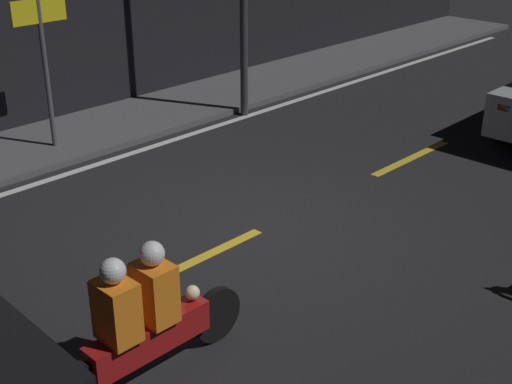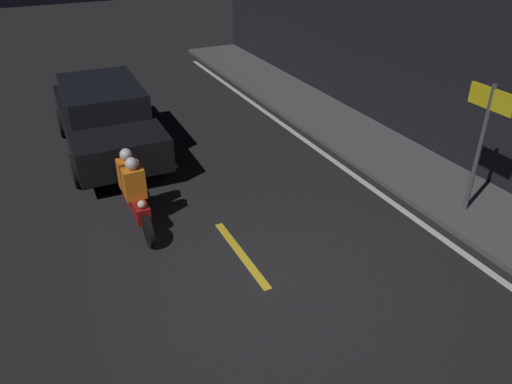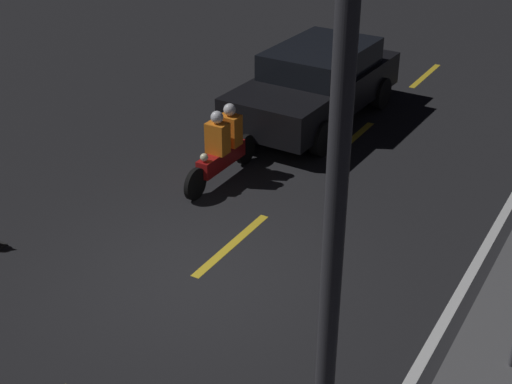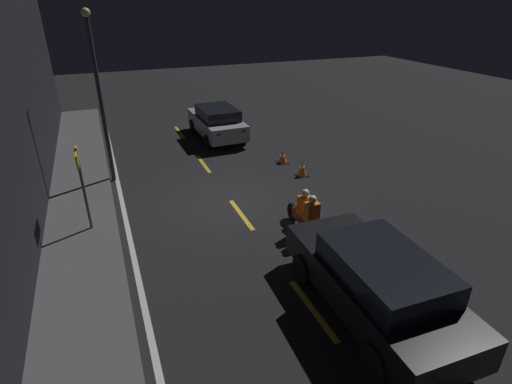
{
  "view_description": "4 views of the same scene",
  "coord_description": "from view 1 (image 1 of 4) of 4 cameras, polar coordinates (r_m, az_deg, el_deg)",
  "views": [
    {
      "loc": [
        -5.76,
        -5.6,
        4.21
      ],
      "look_at": [
        -0.47,
        -0.43,
        0.84
      ],
      "focal_mm": 50.0,
      "sensor_mm": 36.0,
      "label": 1
    },
    {
      "loc": [
        5.14,
        -2.7,
        5.04
      ],
      "look_at": [
        -1.62,
        0.58,
        0.73
      ],
      "focal_mm": 35.0,
      "sensor_mm": 36.0,
      "label": 2
    },
    {
      "loc": [
        6.7,
        4.96,
        5.85
      ],
      "look_at": [
        -0.71,
        0.59,
        1.2
      ],
      "focal_mm": 50.0,
      "sensor_mm": 36.0,
      "label": 3
    },
    {
      "loc": [
        -11.16,
        3.58,
        6.04
      ],
      "look_at": [
        -1.5,
        -0.29,
        0.95
      ],
      "focal_mm": 28.0,
      "sensor_mm": 36.0,
      "label": 4
    }
  ],
  "objects": [
    {
      "name": "raised_curb",
      "position": [
        12.42,
        -15.19,
        4.08
      ],
      "size": [
        28.0,
        1.96,
        0.11
      ],
      "color": "#4C4C4F",
      "rests_on": "ground"
    },
    {
      "name": "lane_dash_d",
      "position": [
        11.61,
        12.32,
        2.68
      ],
      "size": [
        2.0,
        0.14,
        0.01
      ],
      "color": "gold",
      "rests_on": "ground"
    },
    {
      "name": "motorcycle",
      "position": [
        6.34,
        -9.14,
        -10.19
      ],
      "size": [
        2.17,
        0.36,
        1.35
      ],
      "rotation": [
        0.0,
        0.0,
        -0.0
      ],
      "color": "black",
      "rests_on": "ground"
    },
    {
      "name": "lane_dash_c",
      "position": [
        8.47,
        -4.58,
        -5.36
      ],
      "size": [
        2.0,
        0.14,
        0.01
      ],
      "color": "gold",
      "rests_on": "ground"
    },
    {
      "name": "shop_sign",
      "position": [
        11.56,
        -16.73,
        11.45
      ],
      "size": [
        0.9,
        0.08,
        2.4
      ],
      "color": "#4C4C51",
      "rests_on": "raised_curb"
    },
    {
      "name": "ground_plane",
      "position": [
        9.07,
        0.17,
        -3.14
      ],
      "size": [
        56.0,
        56.0,
        0.0
      ],
      "primitive_type": "plane",
      "color": "black"
    },
    {
      "name": "lane_solid_kerb",
      "position": [
        11.45,
        -11.94,
        2.4
      ],
      "size": [
        25.2,
        0.14,
        0.01
      ],
      "color": "silver",
      "rests_on": "ground"
    }
  ]
}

